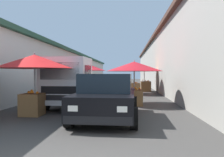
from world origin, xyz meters
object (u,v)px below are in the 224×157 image
object	(u,v)px
vendor_in_shade	(72,80)
plastic_stool	(132,93)
fruit_stall_mid_lane	(134,70)
vendor_by_crates	(69,82)
fruit_stall_far_right	(134,69)
fruit_stall_far_left	(91,69)
delivery_truck	(72,83)
parked_scooter	(71,92)
hatchback_car	(107,96)
fruit_stall_near_left	(145,73)
fruit_stall_near_right	(34,66)

from	to	relation	value
vendor_in_shade	plastic_stool	distance (m)	6.28
fruit_stall_mid_lane	vendor_by_crates	xyz separation A→B (m)	(5.26, 4.56, -0.75)
fruit_stall_far_right	vendor_in_shade	size ratio (longest dim) A/B	1.68
fruit_stall_far_left	delivery_truck	world-z (taller)	fruit_stall_far_left
fruit_stall_mid_lane	plastic_stool	distance (m)	3.08
parked_scooter	fruit_stall_far_left	bearing A→B (deg)	1.29
vendor_by_crates	plastic_stool	world-z (taller)	vendor_by_crates
fruit_stall_mid_lane	hatchback_car	xyz separation A→B (m)	(-3.25, 0.95, -0.88)
fruit_stall_mid_lane	vendor_in_shade	size ratio (longest dim) A/B	1.63
plastic_stool	hatchback_car	bearing A→B (deg)	171.52
vendor_by_crates	delivery_truck	bearing A→B (deg)	-163.69
fruit_stall_near_left	delivery_truck	distance (m)	9.44
fruit_stall_far_right	plastic_stool	size ratio (longest dim) A/B	6.29
fruit_stall_far_left	vendor_by_crates	xyz separation A→B (m)	(-3.39, 0.98, -0.96)
fruit_stall_near_left	plastic_stool	world-z (taller)	fruit_stall_near_left
fruit_stall_far_left	fruit_stall_near_left	size ratio (longest dim) A/B	1.21
fruit_stall_near_right	hatchback_car	bearing A→B (deg)	-98.50
fruit_stall_far_right	fruit_stall_near_right	xyz separation A→B (m)	(-8.15, 3.67, -0.06)
hatchback_car	vendor_by_crates	size ratio (longest dim) A/B	2.60
fruit_stall_near_left	vendor_by_crates	distance (m)	6.07
fruit_stall_far_right	vendor_by_crates	distance (m)	4.77
fruit_stall_far_right	hatchback_car	bearing A→B (deg)	172.90
fruit_stall_near_left	delivery_truck	world-z (taller)	fruit_stall_near_left
fruit_stall_far_right	fruit_stall_near_right	size ratio (longest dim) A/B	1.03
delivery_truck	parked_scooter	size ratio (longest dim) A/B	2.95
vendor_in_shade	parked_scooter	world-z (taller)	vendor_in_shade
fruit_stall_far_left	hatchback_car	size ratio (longest dim) A/B	0.68
fruit_stall_far_right	delivery_truck	distance (m)	7.04
fruit_stall_far_right	fruit_stall_far_left	world-z (taller)	fruit_stall_far_left
fruit_stall_far_left	plastic_stool	bearing A→B (deg)	-148.89
fruit_stall_far_left	fruit_stall_far_right	bearing A→B (deg)	-132.32
fruit_stall_far_left	fruit_stall_mid_lane	xyz separation A→B (m)	(-8.65, -3.58, -0.21)
vendor_in_shade	fruit_stall_near_left	bearing A→B (deg)	-83.28
fruit_stall_far_right	fruit_stall_mid_lane	xyz separation A→B (m)	(-5.29, 0.12, -0.18)
fruit_stall_mid_lane	plastic_stool	size ratio (longest dim) A/B	6.11
hatchback_car	vendor_in_shade	size ratio (longest dim) A/B	2.42
fruit_stall_near_left	hatchback_car	bearing A→B (deg)	169.63
vendor_in_shade	vendor_by_crates	bearing A→B (deg)	-171.56
fruit_stall_mid_lane	delivery_truck	xyz separation A→B (m)	(-1.12, 2.69, -0.58)
hatchback_car	vendor_by_crates	distance (m)	9.25
plastic_stool	vendor_in_shade	bearing A→B (deg)	49.46
fruit_stall_near_right	vendor_by_crates	distance (m)	8.23
plastic_stool	delivery_truck	bearing A→B (deg)	145.94
plastic_stool	fruit_stall_near_left	bearing A→B (deg)	-12.74
fruit_stall_far_left	fruit_stall_near_right	world-z (taller)	fruit_stall_far_left
fruit_stall_far_right	fruit_stall_near_left	xyz separation A→B (m)	(2.26, -0.91, -0.25)
fruit_stall_near_right	hatchback_car	size ratio (longest dim) A/B	0.67
parked_scooter	vendor_by_crates	bearing A→B (deg)	17.08
hatchback_car	fruit_stall_near_right	bearing A→B (deg)	81.50
parked_scooter	plastic_stool	distance (m)	3.60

